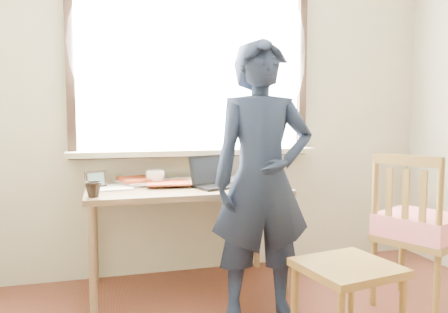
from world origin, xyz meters
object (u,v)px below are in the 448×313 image
object	(u,v)px
desk	(187,198)
side_chair	(418,228)
laptop	(215,179)
mug_white	(155,178)
mug_dark	(93,189)
work_chair	(347,277)
person	(262,181)

from	to	relation	value
desk	side_chair	size ratio (longest dim) A/B	1.37
laptop	mug_white	size ratio (longest dim) A/B	2.85
mug_dark	work_chair	xyz separation A→B (m)	(1.23, -0.80, -0.37)
mug_dark	work_chair	distance (m)	1.52
laptop	work_chair	size ratio (longest dim) A/B	0.73
side_chair	person	distance (m)	1.03
laptop	mug_white	world-z (taller)	laptop
mug_dark	side_chair	size ratio (longest dim) A/B	0.10
desk	person	bearing A→B (deg)	-57.31
work_chair	person	size ratio (longest dim) A/B	0.31
laptop	side_chair	bearing A→B (deg)	-29.94
desk	mug_white	xyz separation A→B (m)	(-0.20, 0.15, 0.13)
mug_dark	person	bearing A→B (deg)	-18.47
desk	mug_dark	xyz separation A→B (m)	(-0.61, -0.22, 0.12)
person	work_chair	bearing A→B (deg)	-54.56
work_chair	person	world-z (taller)	person
work_chair	side_chair	distance (m)	0.78
mug_dark	person	xyz separation A→B (m)	(0.95, -0.32, 0.06)
mug_dark	side_chair	bearing A→B (deg)	-13.54
desk	laptop	xyz separation A→B (m)	(0.19, -0.04, 0.12)
work_chair	side_chair	size ratio (longest dim) A/B	0.53
mug_white	side_chair	bearing A→B (deg)	-28.99
laptop	person	bearing A→B (deg)	-72.69
side_chair	mug_white	bearing A→B (deg)	151.01
mug_dark	person	distance (m)	1.01
desk	side_chair	bearing A→B (deg)	-27.52
desk	mug_white	world-z (taller)	mug_white
work_chair	person	distance (m)	0.71
laptop	mug_white	distance (m)	0.43
laptop	mug_dark	bearing A→B (deg)	-166.80
desk	work_chair	bearing A→B (deg)	-58.46
mug_white	mug_dark	distance (m)	0.56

